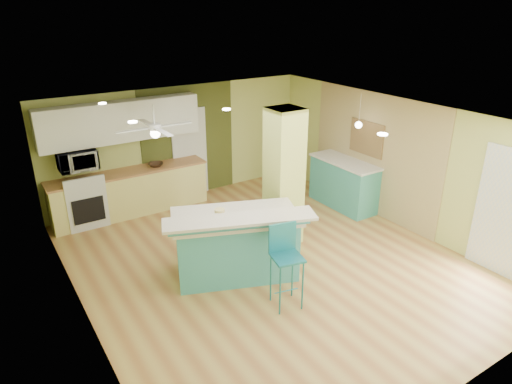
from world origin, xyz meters
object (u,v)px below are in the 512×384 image
bar_stool (285,252)px  side_counter (344,183)px  fruit_bowl (156,165)px  canister (220,215)px  peninsula (236,243)px

bar_stool → side_counter: 3.82m
fruit_bowl → canister: canister is taller
fruit_bowl → canister: (-0.22, -3.19, 0.17)m
peninsula → bar_stool: bar_stool is taller
peninsula → fruit_bowl: (-0.07, 3.18, 0.42)m
bar_stool → canister: (-0.48, 1.03, 0.31)m
bar_stool → side_counter: (3.15, 2.13, -0.32)m
peninsula → bar_stool: bearing=-58.3°
canister → bar_stool: bearing=-64.9°
side_counter → bar_stool: bearing=-146.0°
bar_stool → canister: size_ratio=6.50×
fruit_bowl → side_counter: bearing=-31.5°
peninsula → canister: 0.65m
side_counter → canister: canister is taller
bar_stool → canister: bearing=127.7°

